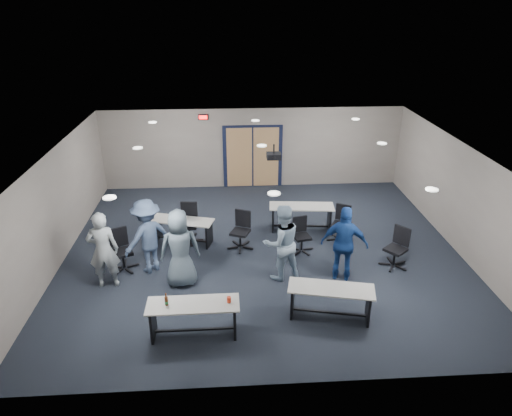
{
  "coord_description": "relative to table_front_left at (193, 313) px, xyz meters",
  "views": [
    {
      "loc": [
        -0.83,
        -10.23,
        5.97
      ],
      "look_at": [
        -0.19,
        -0.3,
        1.36
      ],
      "focal_mm": 32.0,
      "sensor_mm": 36.0,
      "label": 1
    }
  ],
  "objects": [
    {
      "name": "table_front_right",
      "position": [
        2.73,
        0.37,
        -0.02
      ],
      "size": [
        1.8,
        0.93,
        0.69
      ],
      "rotation": [
        0.0,
        0.0,
        -0.22
      ],
      "color": "#A8A69F",
      "rests_on": "floor"
    },
    {
      "name": "table_back_left",
      "position": [
        -0.51,
        3.7,
        -0.04
      ],
      "size": [
        1.72,
        0.97,
        0.66
      ],
      "rotation": [
        0.0,
        0.0,
        -0.28
      ],
      "color": "#A8A69F",
      "rests_on": "floor"
    },
    {
      "name": "chair_back_b",
      "position": [
        1.0,
        3.3,
        0.01
      ],
      "size": [
        0.83,
        0.83,
        1.0
      ],
      "primitive_type": null,
      "rotation": [
        0.0,
        0.0,
        -0.4
      ],
      "color": "black",
      "rests_on": "floor"
    },
    {
      "name": "ceiling",
      "position": [
        1.57,
        3.12,
        2.21
      ],
      "size": [
        10.0,
        9.0,
        0.04
      ],
      "primitive_type": "cube",
      "color": "silver",
      "rests_on": "back_wall"
    },
    {
      "name": "back_wall",
      "position": [
        1.57,
        7.62,
        0.86
      ],
      "size": [
        10.0,
        0.04,
        2.7
      ],
      "primitive_type": "cube",
      "color": "gray",
      "rests_on": "floor"
    },
    {
      "name": "exit_sign",
      "position": [
        -0.03,
        7.57,
        1.96
      ],
      "size": [
        0.32,
        0.07,
        0.18
      ],
      "color": "black",
      "rests_on": "back_wall"
    },
    {
      "name": "chair_back_c",
      "position": [
        2.57,
        3.03,
        -0.04
      ],
      "size": [
        0.69,
        0.69,
        0.92
      ],
      "primitive_type": null,
      "rotation": [
        0.0,
        0.0,
        0.23
      ],
      "color": "black",
      "rests_on": "floor"
    },
    {
      "name": "chair_back_a",
      "position": [
        -0.35,
        3.76,
        0.03
      ],
      "size": [
        0.72,
        0.72,
        1.06
      ],
      "primitive_type": null,
      "rotation": [
        0.0,
        0.0,
        -0.09
      ],
      "color": "black",
      "rests_on": "floor"
    },
    {
      "name": "person_gray",
      "position": [
        -2.06,
        1.8,
        0.42
      ],
      "size": [
        0.71,
        0.5,
        1.83
      ],
      "primitive_type": "imported",
      "rotation": [
        0.0,
        0.0,
        3.24
      ],
      "color": "#9BA5A9",
      "rests_on": "floor"
    },
    {
      "name": "person_lightblue",
      "position": [
        1.9,
        1.89,
        0.42
      ],
      "size": [
        1.06,
        0.93,
        1.83
      ],
      "primitive_type": "imported",
      "rotation": [
        0.0,
        0.0,
        3.44
      ],
      "color": "#A0BCD4",
      "rests_on": "floor"
    },
    {
      "name": "front_wall",
      "position": [
        1.57,
        -1.38,
        0.86
      ],
      "size": [
        10.0,
        0.04,
        2.7
      ],
      "primitive_type": "cube",
      "color": "gray",
      "rests_on": "floor"
    },
    {
      "name": "chair_back_d",
      "position": [
        3.68,
        3.55,
        -0.0
      ],
      "size": [
        0.84,
        0.84,
        0.98
      ],
      "primitive_type": null,
      "rotation": [
        0.0,
        0.0,
        -0.52
      ],
      "color": "black",
      "rests_on": "floor"
    },
    {
      "name": "ceiling_projector",
      "position": [
        1.87,
        3.62,
        1.91
      ],
      "size": [
        0.35,
        0.32,
        0.37
      ],
      "color": "black",
      "rests_on": "ceiling"
    },
    {
      "name": "person_back",
      "position": [
        -1.18,
        2.38,
        0.42
      ],
      "size": [
        1.34,
        1.29,
        1.83
      ],
      "primitive_type": "imported",
      "rotation": [
        0.0,
        0.0,
        3.85
      ],
      "color": "#465B7F",
      "rests_on": "floor"
    },
    {
      "name": "table_back_right",
      "position": [
        2.74,
        4.26,
        -0.0
      ],
      "size": [
        1.82,
        0.75,
        0.72
      ],
      "rotation": [
        0.0,
        0.0,
        -0.09
      ],
      "color": "#A8A69F",
      "rests_on": "floor"
    },
    {
      "name": "chair_loose_right",
      "position": [
        4.7,
        2.17,
        0.01
      ],
      "size": [
        0.89,
        0.89,
        1.01
      ],
      "primitive_type": null,
      "rotation": [
        0.0,
        0.0,
        -0.88
      ],
      "color": "black",
      "rests_on": "floor"
    },
    {
      "name": "table_front_left",
      "position": [
        0.0,
        0.0,
        0.0
      ],
      "size": [
        1.76,
        0.6,
        0.97
      ],
      "rotation": [
        0.0,
        0.0,
        0.01
      ],
      "color": "#A8A69F",
      "rests_on": "floor"
    },
    {
      "name": "person_navy",
      "position": [
        3.31,
        1.75,
        0.41
      ],
      "size": [
        1.14,
        0.74,
        1.81
      ],
      "primitive_type": "imported",
      "rotation": [
        0.0,
        0.0,
        2.83
      ],
      "color": "navy",
      "rests_on": "floor"
    },
    {
      "name": "chair_loose_left",
      "position": [
        -1.83,
        2.45,
        0.02
      ],
      "size": [
        0.85,
        0.85,
        1.02
      ],
      "primitive_type": null,
      "rotation": [
        0.0,
        0.0,
        0.43
      ],
      "color": "black",
      "rests_on": "floor"
    },
    {
      "name": "double_door",
      "position": [
        1.57,
        7.58,
        0.56
      ],
      "size": [
        2.0,
        0.07,
        2.2
      ],
      "color": "black",
      "rests_on": "back_wall"
    },
    {
      "name": "ceiling_can_lights",
      "position": [
        1.57,
        3.37,
        2.18
      ],
      "size": [
        6.24,
        5.74,
        0.02
      ],
      "primitive_type": null,
      "color": "white",
      "rests_on": "ceiling"
    },
    {
      "name": "person_plaid",
      "position": [
        -0.38,
        1.77,
        0.42
      ],
      "size": [
        0.98,
        0.72,
        1.83
      ],
      "primitive_type": "imported",
      "rotation": [
        0.0,
        0.0,
        3.3
      ],
      "color": "slate",
      "rests_on": "floor"
    },
    {
      "name": "floor",
      "position": [
        1.57,
        3.12,
        -0.49
      ],
      "size": [
        10.0,
        10.0,
        0.0
      ],
      "primitive_type": "plane",
      "color": "black",
      "rests_on": "ground"
    },
    {
      "name": "right_wall",
      "position": [
        6.57,
        3.12,
        0.86
      ],
      "size": [
        0.04,
        9.0,
        2.7
      ],
      "primitive_type": "cube",
      "color": "gray",
      "rests_on": "floor"
    },
    {
      "name": "left_wall",
      "position": [
        -3.43,
        3.12,
        0.86
      ],
      "size": [
        0.04,
        9.0,
        2.7
      ],
      "primitive_type": "cube",
      "color": "gray",
      "rests_on": "floor"
    }
  ]
}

